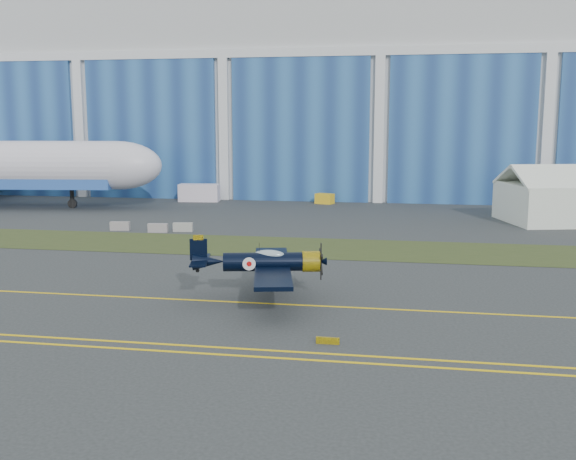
% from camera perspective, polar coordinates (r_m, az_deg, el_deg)
% --- Properties ---
extents(ground, '(260.00, 260.00, 0.00)m').
position_cam_1_polar(ground, '(52.92, -19.45, -3.61)').
color(ground, '#35393B').
rests_on(ground, ground).
extents(grass_median, '(260.00, 10.00, 0.02)m').
position_cam_1_polar(grass_median, '(65.21, -13.47, -0.97)').
color(grass_median, '#475128').
rests_on(grass_median, ground).
extents(hangar, '(220.00, 45.70, 30.00)m').
position_cam_1_polar(hangar, '(119.52, -2.58, 10.98)').
color(hangar, silver).
rests_on(hangar, ground).
extents(taxiway_centreline, '(200.00, 0.20, 0.02)m').
position_cam_1_polar(taxiway_centreline, '(48.74, -22.32, -4.84)').
color(taxiway_centreline, yellow).
rests_on(taxiway_centreline, ground).
extents(guard_board_right, '(1.20, 0.15, 0.35)m').
position_cam_1_polar(guard_board_right, '(34.90, 3.39, -9.33)').
color(guard_board_right, yellow).
rests_on(guard_board_right, ground).
extents(warbird, '(11.83, 13.38, 3.45)m').
position_cam_1_polar(warbird, '(42.63, -2.07, -2.71)').
color(warbird, black).
rests_on(warbird, ground).
extents(tent, '(16.20, 13.48, 6.55)m').
position_cam_1_polar(tent, '(81.71, 22.77, 2.89)').
color(tent, white).
rests_on(tent, ground).
extents(shipping_container, '(5.81, 2.79, 2.43)m').
position_cam_1_polar(shipping_container, '(96.20, -7.53, 3.15)').
color(shipping_container, silver).
rests_on(shipping_container, ground).
extents(tug, '(2.74, 2.20, 1.39)m').
position_cam_1_polar(tug, '(92.82, 3.12, 2.67)').
color(tug, yellow).
rests_on(tug, ground).
extents(barrier_a, '(2.07, 0.89, 0.90)m').
position_cam_1_polar(barrier_a, '(72.21, -14.03, 0.33)').
color(barrier_a, gray).
rests_on(barrier_a, ground).
extents(barrier_b, '(2.06, 0.85, 0.90)m').
position_cam_1_polar(barrier_b, '(70.09, -10.96, 0.17)').
color(barrier_b, gray).
rests_on(barrier_b, ground).
extents(barrier_c, '(2.07, 0.88, 0.90)m').
position_cam_1_polar(barrier_c, '(70.16, -8.89, 0.24)').
color(barrier_c, '#9D9D96').
rests_on(barrier_c, ground).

